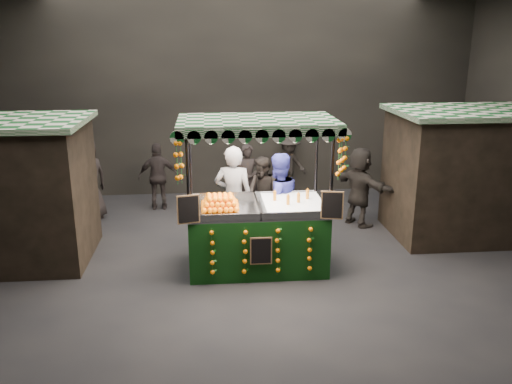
{
  "coord_description": "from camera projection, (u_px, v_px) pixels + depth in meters",
  "views": [
    {
      "loc": [
        -0.79,
        -8.49,
        3.99
      ],
      "look_at": [
        0.07,
        0.69,
        1.26
      ],
      "focal_mm": 37.22,
      "sensor_mm": 36.0,
      "label": 1
    }
  ],
  "objects": [
    {
      "name": "shopper_4",
      "position": [
        87.0,
        179.0,
        11.71
      ],
      "size": [
        1.09,
        1.07,
        1.9
      ],
      "rotation": [
        0.0,
        0.0,
        3.9
      ],
      "color": "black",
      "rests_on": "ground"
    },
    {
      "name": "vendor_grey",
      "position": [
        234.0,
        198.0,
        10.11
      ],
      "size": [
        0.83,
        0.63,
        2.03
      ],
      "rotation": [
        0.0,
        0.0,
        2.92
      ],
      "color": "slate",
      "rests_on": "ground"
    },
    {
      "name": "market_hall",
      "position": [
        256.0,
        76.0,
        8.35
      ],
      "size": [
        12.1,
        10.1,
        5.05
      ],
      "color": "black",
      "rests_on": "ground"
    },
    {
      "name": "shopper_0",
      "position": [
        248.0,
        180.0,
        12.16
      ],
      "size": [
        0.61,
        0.42,
        1.63
      ],
      "rotation": [
        0.0,
        0.0,
        -0.06
      ],
      "color": "black",
      "rests_on": "ground"
    },
    {
      "name": "juice_stall",
      "position": [
        258.0,
        224.0,
        9.26
      ],
      "size": [
        2.75,
        1.62,
        2.66
      ],
      "color": "black",
      "rests_on": "ground"
    },
    {
      "name": "shopper_3",
      "position": [
        289.0,
        165.0,
        13.58
      ],
      "size": [
        1.18,
        1.0,
        1.59
      ],
      "rotation": [
        0.0,
        0.0,
        0.49
      ],
      "color": "#2A2522",
      "rests_on": "ground"
    },
    {
      "name": "shopper_5",
      "position": [
        360.0,
        187.0,
        11.41
      ],
      "size": [
        1.24,
        1.64,
        1.73
      ],
      "rotation": [
        0.0,
        0.0,
        2.09
      ],
      "color": "#2C2824",
      "rests_on": "ground"
    },
    {
      "name": "shopper_1",
      "position": [
        263.0,
        194.0,
        11.1
      ],
      "size": [
        0.97,
        0.97,
        1.59
      ],
      "rotation": [
        0.0,
        0.0,
        -0.8
      ],
      "color": "#2C2724",
      "rests_on": "ground"
    },
    {
      "name": "ground",
      "position": [
        256.0,
        272.0,
        9.31
      ],
      "size": [
        12.0,
        12.0,
        0.0
      ],
      "primitive_type": "plane",
      "color": "black",
      "rests_on": "ground"
    },
    {
      "name": "shopper_2",
      "position": [
        159.0,
        177.0,
        12.48
      ],
      "size": [
        0.95,
        0.43,
        1.6
      ],
      "rotation": [
        0.0,
        0.0,
        3.19
      ],
      "color": "#2D2625",
      "rests_on": "ground"
    },
    {
      "name": "neighbour_stall_left",
      "position": [
        6.0,
        191.0,
        9.5
      ],
      "size": [
        3.0,
        2.2,
        2.6
      ],
      "color": "black",
      "rests_on": "ground"
    },
    {
      "name": "vendor_blue",
      "position": [
        278.0,
        202.0,
        10.04
      ],
      "size": [
        1.12,
        1.0,
        1.9
      ],
      "rotation": [
        0.0,
        0.0,
        3.51
      ],
      "color": "navy",
      "rests_on": "ground"
    },
    {
      "name": "neighbour_stall_right",
      "position": [
        464.0,
        173.0,
        10.76
      ],
      "size": [
        3.0,
        2.2,
        2.6
      ],
      "color": "black",
      "rests_on": "ground"
    }
  ]
}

